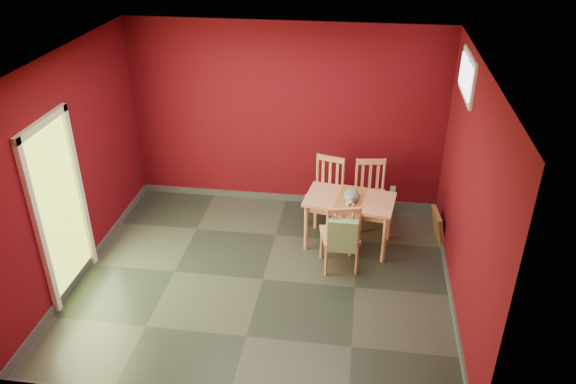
# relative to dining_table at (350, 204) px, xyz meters

# --- Properties ---
(ground) EXTENTS (4.50, 4.50, 0.00)m
(ground) POSITION_rel_dining_table_xyz_m (-0.99, -0.92, -0.62)
(ground) COLOR #2D342D
(ground) RESTS_ON ground
(room_shell) EXTENTS (4.50, 4.50, 4.50)m
(room_shell) POSITION_rel_dining_table_xyz_m (-0.99, -0.92, -0.57)
(room_shell) COLOR #560811
(room_shell) RESTS_ON ground
(doorway) EXTENTS (0.06, 1.01, 2.13)m
(doorway) POSITION_rel_dining_table_xyz_m (-3.22, -1.32, 0.51)
(doorway) COLOR #B7D838
(doorway) RESTS_ON ground
(window) EXTENTS (0.05, 0.90, 0.50)m
(window) POSITION_rel_dining_table_xyz_m (1.23, 0.08, 1.73)
(window) COLOR white
(window) RESTS_ON room_shell
(outlet_plate) EXTENTS (0.08, 0.02, 0.12)m
(outlet_plate) POSITION_rel_dining_table_xyz_m (0.61, 1.07, -0.32)
(outlet_plate) COLOR silver
(outlet_plate) RESTS_ON room_shell
(dining_table) EXTENTS (1.21, 0.82, 0.71)m
(dining_table) POSITION_rel_dining_table_xyz_m (0.00, 0.00, 0.00)
(dining_table) COLOR tan
(dining_table) RESTS_ON ground
(table_runner) EXTENTS (0.42, 0.72, 0.34)m
(table_runner) POSITION_rel_dining_table_xyz_m (0.00, -0.11, 0.04)
(table_runner) COLOR #AB672C
(table_runner) RESTS_ON dining_table
(chair_far_left) EXTENTS (0.55, 0.55, 0.95)m
(chair_far_left) POSITION_rel_dining_table_xyz_m (-0.35, 0.58, -0.13)
(chair_far_left) COLOR tan
(chair_far_left) RESTS_ON ground
(chair_far_right) EXTENTS (0.51, 0.51, 0.95)m
(chair_far_right) POSITION_rel_dining_table_xyz_m (0.27, 0.56, -0.13)
(chair_far_right) COLOR tan
(chair_far_right) RESTS_ON ground
(chair_near) EXTENTS (0.54, 0.54, 0.95)m
(chair_near) POSITION_rel_dining_table_xyz_m (-0.08, -0.54, -0.13)
(chair_near) COLOR tan
(chair_near) RESTS_ON ground
(tote_bag) EXTENTS (0.35, 0.20, 0.49)m
(tote_bag) POSITION_rel_dining_table_xyz_m (-0.05, -0.76, 0.01)
(tote_bag) COLOR #7FA66A
(tote_bag) RESTS_ON chair_near
(cat) EXTENTS (0.27, 0.42, 0.19)m
(cat) POSITION_rel_dining_table_xyz_m (0.02, -0.05, 0.19)
(cat) COLOR slate
(cat) RESTS_ON table_runner
(picture_frame) EXTENTS (0.20, 0.46, 0.45)m
(picture_frame) POSITION_rel_dining_table_xyz_m (1.20, 0.25, -0.40)
(picture_frame) COLOR brown
(picture_frame) RESTS_ON ground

